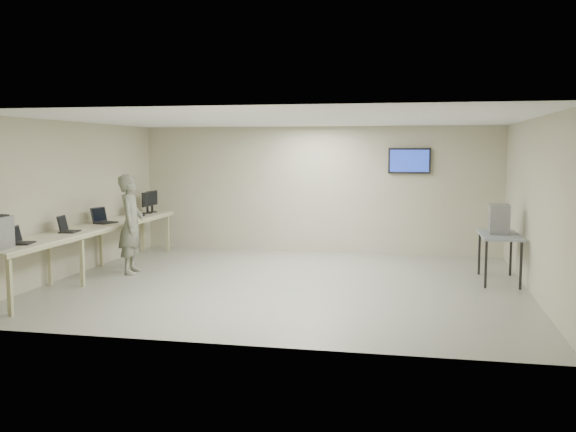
# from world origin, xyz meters

# --- Properties ---
(room) EXTENTS (8.01, 7.01, 2.81)m
(room) POSITION_xyz_m (0.03, 0.06, 1.41)
(room) COLOR gray
(room) RESTS_ON ground
(workbench) EXTENTS (0.76, 6.00, 0.90)m
(workbench) POSITION_xyz_m (-3.59, 0.00, 0.83)
(workbench) COLOR beige
(workbench) RESTS_ON ground
(laptop_0) EXTENTS (0.35, 0.39, 0.27)m
(laptop_0) POSITION_xyz_m (-3.59, -2.14, 0.97)
(laptop_0) COLOR black
(laptop_0) RESTS_ON workbench
(laptop_1) EXTENTS (0.34, 0.39, 0.28)m
(laptop_1) POSITION_xyz_m (-3.63, -0.79, 0.97)
(laptop_1) COLOR black
(laptop_1) RESTS_ON workbench
(laptop_2) EXTENTS (0.42, 0.45, 0.30)m
(laptop_2) POSITION_xyz_m (-3.66, 0.54, 0.98)
(laptop_2) COLOR black
(laptop_2) RESTS_ON workbench
(laptop_3) EXTENTS (0.39, 0.41, 0.27)m
(laptop_3) POSITION_xyz_m (-3.64, 2.00, 0.97)
(laptop_3) COLOR black
(laptop_3) RESTS_ON workbench
(monitor_near) EXTENTS (0.21, 0.47, 0.47)m
(monitor_near) POSITION_xyz_m (-3.60, 2.46, 1.18)
(monitor_near) COLOR black
(monitor_near) RESTS_ON workbench
(monitor_far) EXTENTS (0.21, 0.48, 0.48)m
(monitor_far) POSITION_xyz_m (-3.60, 2.71, 1.19)
(monitor_far) COLOR black
(monitor_far) RESTS_ON workbench
(soldier) EXTENTS (0.57, 0.75, 1.84)m
(soldier) POSITION_xyz_m (-3.00, 0.36, 0.92)
(soldier) COLOR #636C56
(soldier) RESTS_ON ground
(side_table) EXTENTS (0.65, 1.40, 0.84)m
(side_table) POSITION_xyz_m (3.60, 0.92, 0.76)
(side_table) COLOR gray
(side_table) RESTS_ON ground
(storage_bins) EXTENTS (0.33, 0.36, 0.52)m
(storage_bins) POSITION_xyz_m (3.58, 0.92, 1.10)
(storage_bins) COLOR gray
(storage_bins) RESTS_ON side_table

